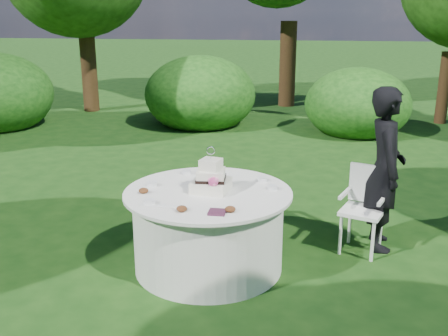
{
  "coord_description": "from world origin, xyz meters",
  "views": [
    {
      "loc": [
        0.82,
        -4.49,
        2.37
      ],
      "look_at": [
        0.15,
        0.0,
        1.0
      ],
      "focal_mm": 42.0,
      "sensor_mm": 36.0,
      "label": 1
    }
  ],
  "objects": [
    {
      "name": "ground",
      "position": [
        0.0,
        0.0,
        0.0
      ],
      "size": [
        80.0,
        80.0,
        0.0
      ],
      "primitive_type": "plane",
      "color": "#12370F",
      "rests_on": "ground"
    },
    {
      "name": "napkins",
      "position": [
        0.17,
        -0.53,
        0.78
      ],
      "size": [
        0.14,
        0.14,
        0.02
      ],
      "primitive_type": "cube",
      "color": "#461E35",
      "rests_on": "table"
    },
    {
      "name": "feather_plume",
      "position": [
        -0.3,
        -0.45,
        0.78
      ],
      "size": [
        0.48,
        0.07,
        0.01
      ],
      "primitive_type": "ellipsoid",
      "color": "white",
      "rests_on": "table"
    },
    {
      "name": "guest",
      "position": [
        1.68,
        0.74,
        0.84
      ],
      "size": [
        0.42,
        0.62,
        1.67
      ],
      "primitive_type": "imported",
      "rotation": [
        0.0,
        0.0,
        1.61
      ],
      "color": "black",
      "rests_on": "ground"
    },
    {
      "name": "table",
      "position": [
        0.0,
        0.0,
        0.39
      ],
      "size": [
        1.56,
        1.56,
        0.77
      ],
      "color": "silver",
      "rests_on": "ground"
    },
    {
      "name": "cake",
      "position": [
        0.03,
        0.01,
        0.88
      ],
      "size": [
        0.37,
        0.37,
        0.43
      ],
      "color": "silver",
      "rests_on": "table"
    },
    {
      "name": "chair",
      "position": [
        1.5,
        0.62,
        0.52
      ],
      "size": [
        0.51,
        0.51,
        0.88
      ],
      "color": "white",
      "rests_on": "ground"
    },
    {
      "name": "votives",
      "position": [
        -0.05,
        0.13,
        0.79
      ],
      "size": [
        1.24,
        1.0,
        0.04
      ],
      "color": "white",
      "rests_on": "table"
    },
    {
      "name": "petal_cups",
      "position": [
        -0.14,
        -0.39,
        0.79
      ],
      "size": [
        0.94,
        0.48,
        0.05
      ],
      "color": "#562D16",
      "rests_on": "table"
    }
  ]
}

